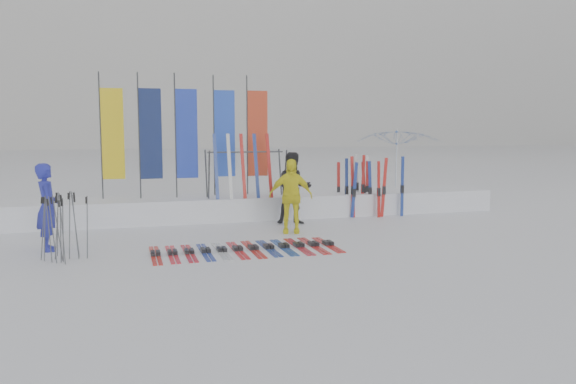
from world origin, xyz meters
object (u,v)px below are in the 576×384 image
object	(u,v)px
ski_row	(246,248)
ski_rack	(246,167)
person_black	(294,188)
person_yellow	(291,196)
person_blue	(47,207)
tent_canopy	(398,165)

from	to	relation	value
ski_row	ski_rack	world-z (taller)	ski_rack
person_black	person_yellow	distance (m)	1.19
person_blue	person_yellow	distance (m)	5.12
person_yellow	ski_row	distance (m)	2.24
person_black	person_blue	bearing A→B (deg)	-156.38
person_yellow	ski_row	xyz separation A→B (m)	(-1.38, -1.56, -0.81)
ski_row	ski_rack	size ratio (longest dim) A/B	1.78
person_blue	ski_row	distance (m)	3.95
person_yellow	ski_row	world-z (taller)	person_yellow
person_black	person_yellow	bearing A→B (deg)	-103.33
tent_canopy	person_blue	bearing A→B (deg)	-155.93
person_black	tent_canopy	size ratio (longest dim) A/B	0.66
person_blue	tent_canopy	bearing A→B (deg)	-77.63
person_yellow	tent_canopy	xyz separation A→B (m)	(4.73, 3.90, 0.37)
person_black	tent_canopy	xyz separation A→B (m)	(4.31, 2.79, 0.32)
person_black	ski_row	xyz separation A→B (m)	(-1.80, -2.67, -0.87)
person_blue	ski_rack	bearing A→B (deg)	-71.67
person_yellow	ski_rack	size ratio (longest dim) A/B	0.83
tent_canopy	ski_rack	xyz separation A→B (m)	(-5.32, -1.79, 0.16)
tent_canopy	ski_row	distance (m)	8.29
ski_row	person_black	bearing A→B (deg)	55.96
person_black	ski_rack	xyz separation A→B (m)	(-1.01, 1.00, 0.48)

